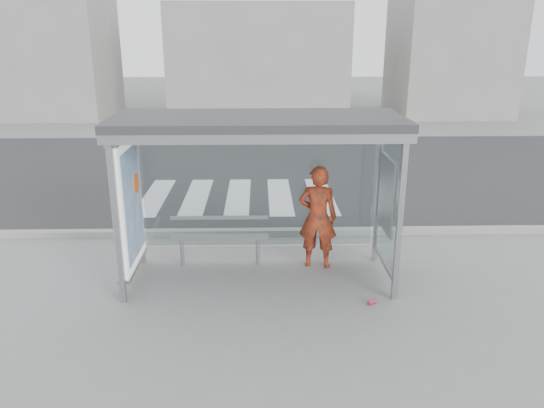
# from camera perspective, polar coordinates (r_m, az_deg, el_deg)

# --- Properties ---
(ground) EXTENTS (80.00, 80.00, 0.00)m
(ground) POSITION_cam_1_polar(r_m,az_deg,el_deg) (8.60, -1.35, -8.08)
(ground) COLOR slate
(ground) RESTS_ON ground
(road) EXTENTS (30.00, 10.00, 0.01)m
(road) POSITION_cam_1_polar(r_m,az_deg,el_deg) (15.20, -1.40, 3.64)
(road) COLOR #27282A
(road) RESTS_ON ground
(curb) EXTENTS (30.00, 0.18, 0.12)m
(curb) POSITION_cam_1_polar(r_m,az_deg,el_deg) (10.37, -1.37, -3.03)
(curb) COLOR gray
(curb) RESTS_ON ground
(crosswalk) EXTENTS (4.55, 3.00, 0.00)m
(crosswalk) POSITION_cam_1_polar(r_m,az_deg,el_deg) (12.81, -3.63, 0.82)
(crosswalk) COLOR silver
(crosswalk) RESTS_ON ground
(bus_shelter) EXTENTS (4.25, 1.65, 2.62)m
(bus_shelter) POSITION_cam_1_polar(r_m,az_deg,el_deg) (8.00, -4.13, 4.96)
(bus_shelter) COLOR gray
(bus_shelter) RESTS_ON ground
(building_left) EXTENTS (6.00, 5.00, 6.00)m
(building_left) POSITION_cam_1_polar(r_m,az_deg,el_deg) (27.62, -23.49, 15.00)
(building_left) COLOR gray
(building_left) RESTS_ON ground
(building_center) EXTENTS (8.00, 5.00, 5.00)m
(building_center) POSITION_cam_1_polar(r_m,az_deg,el_deg) (25.76, -1.47, 15.19)
(building_center) COLOR gray
(building_center) RESTS_ON ground
(building_right) EXTENTS (5.00, 5.00, 7.00)m
(building_right) POSITION_cam_1_polar(r_m,az_deg,el_deg) (27.25, 18.67, 16.56)
(building_right) COLOR gray
(building_right) RESTS_ON ground
(person) EXTENTS (0.70, 0.53, 1.75)m
(person) POSITION_cam_1_polar(r_m,az_deg,el_deg) (8.77, 4.94, -1.41)
(person) COLOR #E74315
(person) RESTS_ON ground
(bench) EXTENTS (1.64, 0.21, 0.85)m
(bench) POSITION_cam_1_polar(r_m,az_deg,el_deg) (8.96, -5.66, -3.52)
(bench) COLOR slate
(bench) RESTS_ON ground
(soda_can) EXTENTS (0.15, 0.14, 0.07)m
(soda_can) POSITION_cam_1_polar(r_m,az_deg,el_deg) (7.98, 10.68, -10.33)
(soda_can) COLOR #D73F78
(soda_can) RESTS_ON ground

